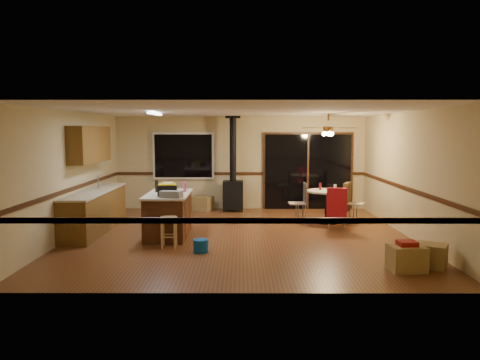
{
  "coord_description": "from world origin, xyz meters",
  "views": [
    {
      "loc": [
        0.03,
        -9.66,
        2.2
      ],
      "look_at": [
        0.0,
        0.3,
        1.15
      ],
      "focal_mm": 35.0,
      "sensor_mm": 36.0,
      "label": 1
    }
  ],
  "objects_px": {
    "toolbox_grey": "(171,194)",
    "chair_right": "(348,197)",
    "blue_bucket": "(201,246)",
    "kitchen_island": "(168,215)",
    "box_corner_a": "(407,258)",
    "box_corner_b": "(431,255)",
    "toolbox_black": "(167,191)",
    "chair_left": "(302,198)",
    "box_under_window": "(203,204)",
    "wood_stove": "(233,185)",
    "chair_near": "(337,204)",
    "dining_table": "(327,201)",
    "bar_stool": "(169,232)"
  },
  "relations": [
    {
      "from": "kitchen_island",
      "to": "wood_stove",
      "type": "distance_m",
      "value": 3.33
    },
    {
      "from": "toolbox_black",
      "to": "dining_table",
      "type": "distance_m",
      "value": 4.01
    },
    {
      "from": "kitchen_island",
      "to": "chair_right",
      "type": "distance_m",
      "value": 4.41
    },
    {
      "from": "dining_table",
      "to": "blue_bucket",
      "type": "bearing_deg",
      "value": -135.15
    },
    {
      "from": "wood_stove",
      "to": "dining_table",
      "type": "bearing_deg",
      "value": -35.06
    },
    {
      "from": "toolbox_black",
      "to": "dining_table",
      "type": "relative_size",
      "value": 0.4
    },
    {
      "from": "chair_near",
      "to": "box_corner_a",
      "type": "distance_m",
      "value": 3.1
    },
    {
      "from": "toolbox_grey",
      "to": "box_under_window",
      "type": "xyz_separation_m",
      "value": [
        0.31,
        3.7,
        -0.76
      ]
    },
    {
      "from": "toolbox_black",
      "to": "chair_left",
      "type": "height_order",
      "value": "toolbox_black"
    },
    {
      "from": "dining_table",
      "to": "box_under_window",
      "type": "distance_m",
      "value": 3.55
    },
    {
      "from": "chair_near",
      "to": "chair_right",
      "type": "relative_size",
      "value": 1.0
    },
    {
      "from": "blue_bucket",
      "to": "chair_near",
      "type": "distance_m",
      "value": 3.46
    },
    {
      "from": "wood_stove",
      "to": "chair_right",
      "type": "distance_m",
      "value": 3.18
    },
    {
      "from": "dining_table",
      "to": "chair_near",
      "type": "bearing_deg",
      "value": -86.17
    },
    {
      "from": "toolbox_black",
      "to": "box_corner_b",
      "type": "relative_size",
      "value": 0.81
    },
    {
      "from": "toolbox_black",
      "to": "kitchen_island",
      "type": "bearing_deg",
      "value": 96.78
    },
    {
      "from": "kitchen_island",
      "to": "box_corner_b",
      "type": "bearing_deg",
      "value": -26.13
    },
    {
      "from": "toolbox_grey",
      "to": "chair_right",
      "type": "relative_size",
      "value": 0.6
    },
    {
      "from": "bar_stool",
      "to": "box_under_window",
      "type": "height_order",
      "value": "bar_stool"
    },
    {
      "from": "bar_stool",
      "to": "kitchen_island",
      "type": "bearing_deg",
      "value": 99.28
    },
    {
      "from": "chair_near",
      "to": "box_corner_b",
      "type": "relative_size",
      "value": 1.49
    },
    {
      "from": "kitchen_island",
      "to": "box_corner_a",
      "type": "bearing_deg",
      "value": -30.78
    },
    {
      "from": "chair_left",
      "to": "box_corner_a",
      "type": "bearing_deg",
      "value": -74.09
    },
    {
      "from": "toolbox_black",
      "to": "box_corner_a",
      "type": "height_order",
      "value": "toolbox_black"
    },
    {
      "from": "chair_left",
      "to": "chair_near",
      "type": "bearing_deg",
      "value": -56.37
    },
    {
      "from": "dining_table",
      "to": "chair_near",
      "type": "relative_size",
      "value": 1.37
    },
    {
      "from": "chair_left",
      "to": "box_under_window",
      "type": "relative_size",
      "value": 1.02
    },
    {
      "from": "chair_right",
      "to": "box_corner_b",
      "type": "relative_size",
      "value": 1.49
    },
    {
      "from": "toolbox_black",
      "to": "blue_bucket",
      "type": "xyz_separation_m",
      "value": [
        0.75,
        -0.96,
        -0.89
      ]
    },
    {
      "from": "box_under_window",
      "to": "toolbox_grey",
      "type": "bearing_deg",
      "value": -94.75
    },
    {
      "from": "chair_near",
      "to": "kitchen_island",
      "type": "bearing_deg",
      "value": -171.12
    },
    {
      "from": "toolbox_grey",
      "to": "box_under_window",
      "type": "bearing_deg",
      "value": 85.25
    },
    {
      "from": "chair_left",
      "to": "chair_near",
      "type": "height_order",
      "value": "same"
    },
    {
      "from": "box_under_window",
      "to": "box_corner_b",
      "type": "distance_m",
      "value": 6.77
    },
    {
      "from": "box_corner_a",
      "to": "box_under_window",
      "type": "bearing_deg",
      "value": 123.41
    },
    {
      "from": "kitchen_island",
      "to": "wood_stove",
      "type": "bearing_deg",
      "value": 66.91
    },
    {
      "from": "toolbox_black",
      "to": "bar_stool",
      "type": "xyz_separation_m",
      "value": [
        0.12,
        -0.61,
        -0.71
      ]
    },
    {
      "from": "box_under_window",
      "to": "box_corner_a",
      "type": "xyz_separation_m",
      "value": [
        3.67,
        -5.56,
        -0.0
      ]
    },
    {
      "from": "toolbox_black",
      "to": "dining_table",
      "type": "bearing_deg",
      "value": 27.15
    },
    {
      "from": "toolbox_grey",
      "to": "box_corner_a",
      "type": "distance_m",
      "value": 4.46
    },
    {
      "from": "bar_stool",
      "to": "dining_table",
      "type": "relative_size",
      "value": 0.62
    },
    {
      "from": "chair_right",
      "to": "chair_left",
      "type": "bearing_deg",
      "value": -178.77
    },
    {
      "from": "toolbox_grey",
      "to": "chair_left",
      "type": "xyz_separation_m",
      "value": [
        2.83,
        2.15,
        -0.38
      ]
    },
    {
      "from": "toolbox_grey",
      "to": "blue_bucket",
      "type": "xyz_separation_m",
      "value": [
        0.63,
        -0.73,
        -0.85
      ]
    },
    {
      "from": "kitchen_island",
      "to": "box_corner_a",
      "type": "distance_m",
      "value": 4.82
    },
    {
      "from": "blue_bucket",
      "to": "wood_stove",
      "type": "bearing_deg",
      "value": 83.36
    },
    {
      "from": "bar_stool",
      "to": "chair_right",
      "type": "distance_m",
      "value": 4.72
    },
    {
      "from": "toolbox_black",
      "to": "chair_near",
      "type": "distance_m",
      "value": 3.74
    },
    {
      "from": "wood_stove",
      "to": "dining_table",
      "type": "relative_size",
      "value": 2.64
    },
    {
      "from": "toolbox_black",
      "to": "box_corner_a",
      "type": "relative_size",
      "value": 0.72
    }
  ]
}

